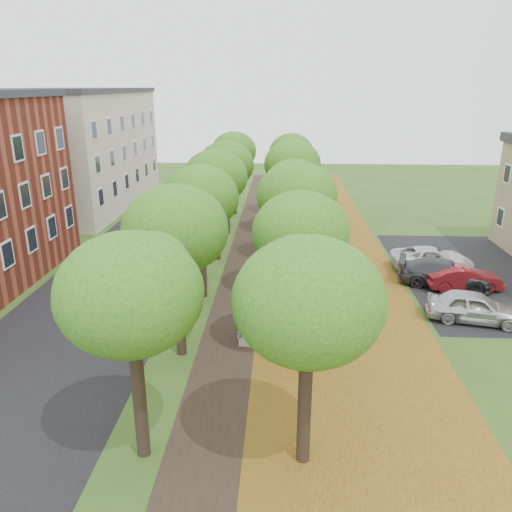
# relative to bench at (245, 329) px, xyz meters

# --- Properties ---
(ground) EXTENTS (120.00, 120.00, 0.00)m
(ground) POSITION_rel_bench_xyz_m (-0.32, -7.50, -0.44)
(ground) COLOR #2D4C19
(ground) RESTS_ON ground
(street_asphalt) EXTENTS (8.00, 70.00, 0.01)m
(street_asphalt) POSITION_rel_bench_xyz_m (-7.82, 7.50, -0.44)
(street_asphalt) COLOR black
(street_asphalt) RESTS_ON ground
(footpath) EXTENTS (3.20, 70.00, 0.01)m
(footpath) POSITION_rel_bench_xyz_m (-0.32, 7.50, -0.44)
(footpath) COLOR black
(footpath) RESTS_ON ground
(leaf_verge) EXTENTS (7.50, 70.00, 0.01)m
(leaf_verge) POSITION_rel_bench_xyz_m (4.68, 7.50, -0.44)
(leaf_verge) COLOR #94671B
(leaf_verge) RESTS_ON ground
(parking_lot) EXTENTS (9.00, 16.00, 0.01)m
(parking_lot) POSITION_rel_bench_xyz_m (13.18, 8.50, -0.44)
(parking_lot) COLOR black
(parking_lot) RESTS_ON ground
(tree_row_west) EXTENTS (3.77, 33.77, 6.67)m
(tree_row_west) POSITION_rel_bench_xyz_m (-2.52, 7.50, 4.59)
(tree_row_west) COLOR black
(tree_row_west) RESTS_ON ground
(tree_row_east) EXTENTS (3.77, 33.77, 6.67)m
(tree_row_east) POSITION_rel_bench_xyz_m (2.28, 7.50, 4.59)
(tree_row_east) COLOR black
(tree_row_east) RESTS_ON ground
(building_cream) EXTENTS (10.30, 20.30, 10.40)m
(building_cream) POSITION_rel_bench_xyz_m (-17.32, 25.50, 4.77)
(building_cream) COLOR beige
(building_cream) RESTS_ON ground
(bench) EXTENTS (0.56, 1.80, 0.85)m
(bench) POSITION_rel_bench_xyz_m (0.00, 0.00, 0.00)
(bench) COLOR #2B362F
(bench) RESTS_ON ground
(car_silver) EXTENTS (4.60, 2.64, 1.47)m
(car_silver) POSITION_rel_bench_xyz_m (10.68, 2.20, 0.30)
(car_silver) COLOR #B7B7BC
(car_silver) RESTS_ON ground
(car_red) EXTENTS (4.07, 1.60, 1.32)m
(car_red) POSITION_rel_bench_xyz_m (11.52, 6.17, 0.22)
(car_red) COLOR maroon
(car_red) RESTS_ON ground
(car_grey) EXTENTS (5.39, 3.30, 1.46)m
(car_grey) POSITION_rel_bench_xyz_m (10.68, 6.65, 0.29)
(car_grey) COLOR #36353B
(car_grey) RESTS_ON ground
(car_white) EXTENTS (4.89, 2.28, 1.35)m
(car_white) POSITION_rel_bench_xyz_m (10.68, 9.27, 0.24)
(car_white) COLOR silver
(car_white) RESTS_ON ground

